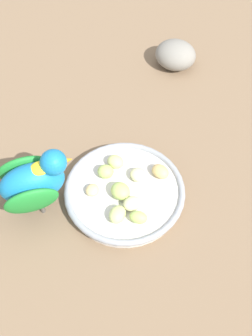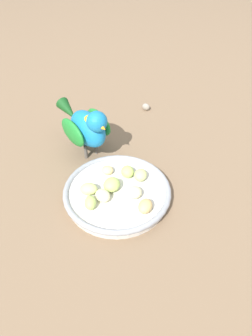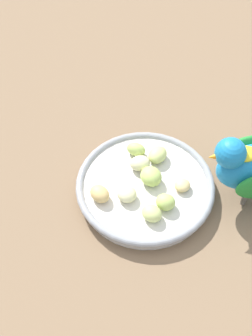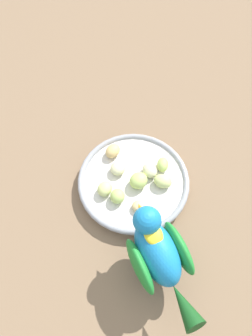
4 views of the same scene
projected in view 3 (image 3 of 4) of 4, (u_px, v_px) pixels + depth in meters
ground_plane at (134, 182)px, 0.72m from camera, size 4.00×4.00×0.00m
feeding_bowl at (145, 187)px, 0.70m from camera, size 0.21×0.21×0.03m
apple_piece_0 at (151, 176)px, 0.69m from camera, size 0.04×0.04×0.02m
apple_piece_1 at (166, 202)px, 0.66m from camera, size 0.04×0.04×0.02m
apple_piece_2 at (152, 213)px, 0.65m from camera, size 0.04×0.04×0.02m
apple_piece_3 at (136, 149)px, 0.72m from camera, size 0.04×0.04×0.02m
apple_piece_4 at (158, 155)px, 0.71m from camera, size 0.04×0.04×0.02m
apple_piece_5 at (140, 163)px, 0.71m from camera, size 0.03×0.03×0.02m
apple_piece_6 at (182, 185)px, 0.68m from camera, size 0.03×0.03×0.01m
apple_piece_7 at (127, 194)px, 0.67m from camera, size 0.04×0.04×0.02m
apple_piece_8 at (100, 194)px, 0.67m from camera, size 0.04×0.04×0.02m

